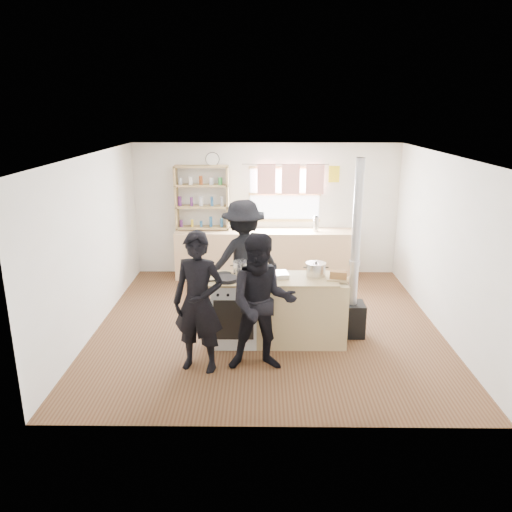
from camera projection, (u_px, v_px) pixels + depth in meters
name	position (u px, v px, depth m)	size (l,w,h in m)	color
ground	(267.00, 325.00, 7.47)	(5.00, 5.00, 0.01)	brown
back_counter	(266.00, 254.00, 9.47)	(3.40, 0.55, 0.90)	#D5AF80
shelving_unit	(202.00, 197.00, 9.29)	(1.00, 0.28, 1.20)	tan
thermos	(316.00, 224.00, 9.29)	(0.10, 0.10, 0.28)	silver
cooking_island	(278.00, 310.00, 6.81)	(1.97, 0.64, 0.93)	silver
skillet_greens	(226.00, 279.00, 6.54)	(0.38, 0.38, 0.05)	black
roast_tray	(275.00, 275.00, 6.69)	(0.37, 0.30, 0.06)	silver
stockpot_stove	(242.00, 268.00, 6.81)	(0.25, 0.25, 0.20)	#B4B4B7
stockpot_counter	(316.00, 269.00, 6.73)	(0.27, 0.27, 0.20)	silver
bread_board	(338.00, 276.00, 6.58)	(0.32, 0.26, 0.12)	tan
flue_heater	(353.00, 292.00, 6.95)	(0.35, 0.35, 2.50)	black
person_near_left	(198.00, 303.00, 5.98)	(0.64, 0.42, 1.75)	black
person_near_right	(262.00, 303.00, 5.99)	(0.84, 0.65, 1.72)	black
person_far	(244.00, 259.00, 7.56)	(1.17, 0.67, 1.82)	black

